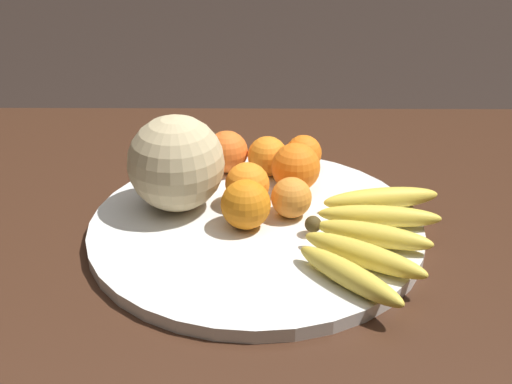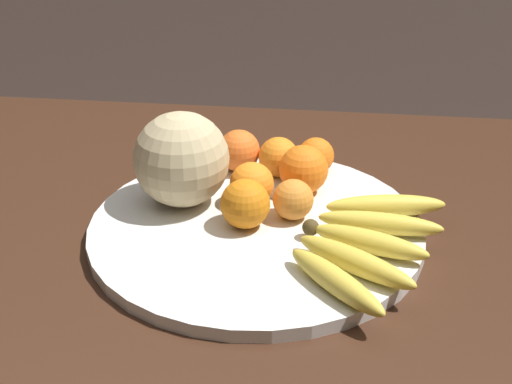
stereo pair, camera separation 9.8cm
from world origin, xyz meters
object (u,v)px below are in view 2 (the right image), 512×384
object	(u,v)px
orange_front_left	(239,151)
orange_top_small	(279,157)
produce_tag	(260,189)
orange_back_left	(245,204)
orange_side_extra	(316,156)
kitchen_table	(221,268)
banana_bunch	(366,240)
orange_front_right	(252,184)
melon	(181,161)
orange_back_right	(293,200)
fruit_bowl	(256,228)
orange_mid_center	(304,170)

from	to	relation	value
orange_front_left	orange_top_small	distance (m)	0.07
orange_top_small	produce_tag	bearing A→B (deg)	66.66
orange_back_left	orange_side_extra	world-z (taller)	orange_back_left
kitchen_table	orange_top_small	bearing A→B (deg)	-127.01
orange_top_small	orange_back_left	bearing A→B (deg)	79.09
orange_side_extra	produce_tag	size ratio (longest dim) A/B	0.73
banana_bunch	orange_back_left	world-z (taller)	orange_back_left
orange_front_right	produce_tag	size ratio (longest dim) A/B	0.82
melon	produce_tag	size ratio (longest dim) A/B	1.76
orange_back_right	produce_tag	world-z (taller)	orange_back_right
fruit_bowl	orange_front_left	bearing A→B (deg)	-73.96
orange_back_left	orange_top_small	bearing A→B (deg)	-100.91
orange_back_right	produce_tag	bearing A→B (deg)	-54.14
orange_mid_center	orange_side_extra	distance (m)	0.07
melon	banana_bunch	distance (m)	0.29
banana_bunch	orange_front_right	world-z (taller)	orange_front_right
orange_top_small	kitchen_table	bearing A→B (deg)	52.99
kitchen_table	banana_bunch	bearing A→B (deg)	154.16
orange_side_extra	orange_top_small	bearing A→B (deg)	16.77
kitchen_table	orange_back_right	size ratio (longest dim) A/B	23.92
fruit_bowl	orange_front_right	distance (m)	0.07
orange_back_left	produce_tag	distance (m)	0.11
kitchen_table	orange_top_small	xyz separation A→B (m)	(-0.08, -0.10, 0.15)
orange_front_left	orange_mid_center	world-z (taller)	orange_mid_center
melon	orange_side_extra	world-z (taller)	melon
fruit_bowl	melon	size ratio (longest dim) A/B	3.37
melon	orange_back_left	size ratio (longest dim) A/B	2.00
orange_front_right	produce_tag	world-z (taller)	orange_front_right
orange_front_right	orange_side_extra	bearing A→B (deg)	-127.31
orange_front_left	banana_bunch	bearing A→B (deg)	132.28
fruit_bowl	orange_mid_center	world-z (taller)	orange_mid_center
fruit_bowl	produce_tag	bearing A→B (deg)	-86.55
kitchen_table	orange_mid_center	distance (m)	0.20
orange_front_right	kitchen_table	bearing A→B (deg)	7.10
orange_front_right	orange_mid_center	bearing A→B (deg)	-146.68
fruit_bowl	orange_front_right	xyz separation A→B (m)	(0.01, -0.06, 0.04)
kitchen_table	orange_side_extra	world-z (taller)	orange_side_extra
orange_back_right	orange_front_left	bearing A→B (deg)	-55.69
produce_tag	orange_back_right	bearing A→B (deg)	150.91
melon	orange_side_extra	size ratio (longest dim) A/B	2.40
orange_front_left	orange_mid_center	bearing A→B (deg)	149.81
fruit_bowl	orange_front_left	size ratio (longest dim) A/B	6.98
melon	banana_bunch	world-z (taller)	melon
orange_back_left	orange_back_right	bearing A→B (deg)	-154.53
melon	produce_tag	distance (m)	0.14
melon	orange_top_small	size ratio (longest dim) A/B	2.20
fruit_bowl	orange_side_extra	xyz separation A→B (m)	(-0.07, -0.17, 0.04)
orange_back_left	orange_back_right	distance (m)	0.07
orange_front_left	orange_top_small	bearing A→B (deg)	169.66
kitchen_table	banana_bunch	distance (m)	0.27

